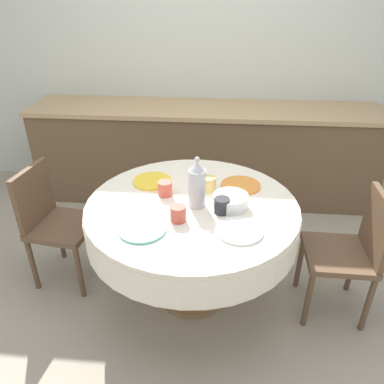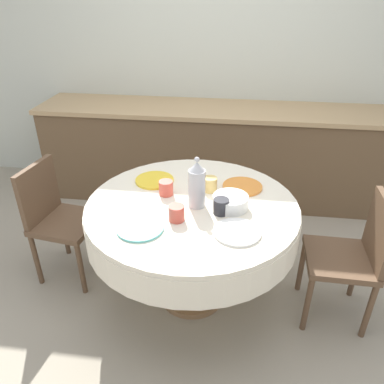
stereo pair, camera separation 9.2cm
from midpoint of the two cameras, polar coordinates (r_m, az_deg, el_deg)
The scene contains 16 objects.
ground_plane at distance 2.71m, azimuth 1.01°, elevation -15.42°, with size 12.00×12.00×0.00m, color #9E937F.
wall_back at distance 3.74m, azimuth 4.62°, elevation 19.99°, with size 7.00×0.05×2.60m.
kitchen_counter at distance 3.66m, azimuth 3.76°, elevation 5.96°, with size 3.24×0.64×0.91m.
dining_table at distance 2.31m, azimuth 1.15°, elevation -4.43°, with size 1.29×1.29×0.75m.
chair_left at distance 2.48m, azimuth 24.39°, elevation -8.54°, with size 0.41×0.41×0.86m.
chair_right at distance 2.76m, azimuth -18.99°, elevation -3.38°, with size 0.45×0.45×0.86m.
plate_near_left at distance 2.03m, azimuth -6.61°, elevation -5.47°, with size 0.26×0.26×0.01m, color #60BCB7.
cup_near_left at distance 2.07m, azimuth -1.09°, elevation -3.26°, with size 0.09×0.09×0.09m, color #CC4C3D.
plate_near_right at distance 2.01m, azimuth 8.19°, elevation -6.06°, with size 0.26×0.26×0.01m, color white.
cup_near_right at distance 2.14m, azimuth 5.70°, elevation -2.21°, with size 0.09×0.09×0.09m, color #28282D.
plate_far_left at distance 2.50m, azimuth -4.68°, elevation 1.81°, with size 0.26×0.26×0.01m, color yellow.
cup_far_left at distance 2.32m, azimuth -2.85°, elevation 0.62°, with size 0.09×0.09×0.09m, color #CC4C3D.
plate_far_right at distance 2.44m, azimuth 8.76°, elevation 0.83°, with size 0.26×0.26×0.01m, color orange.
cup_far_right at distance 2.37m, azimuth 3.89°, elevation 1.18°, with size 0.09×0.09×0.09m, color #DBB766.
coffee_carafe at distance 2.16m, azimuth 1.96°, elevation 1.08°, with size 0.10×0.10×0.32m.
fruit_bowl at distance 2.20m, azimuth 7.07°, elevation -1.53°, with size 0.21×0.21×0.08m, color silver.
Camera 2 is at (0.26, -1.90, 1.91)m, focal length 35.00 mm.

